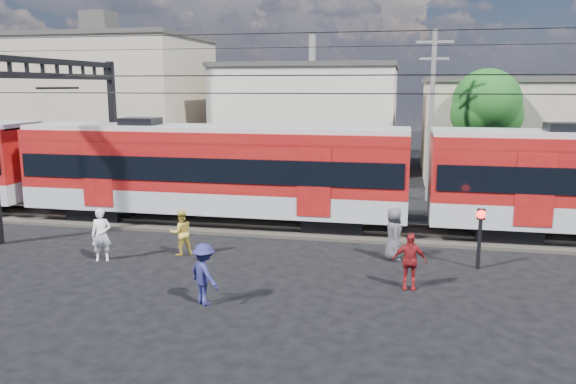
# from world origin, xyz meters

# --- Properties ---
(ground) EXTENTS (120.00, 120.00, 0.00)m
(ground) POSITION_xyz_m (0.00, 0.00, 0.00)
(ground) COLOR black
(ground) RESTS_ON ground
(track_bed) EXTENTS (70.00, 3.40, 0.12)m
(track_bed) POSITION_xyz_m (0.00, 8.00, 0.06)
(track_bed) COLOR #2D2823
(track_bed) RESTS_ON ground
(rail_near) EXTENTS (70.00, 0.12, 0.12)m
(rail_near) POSITION_xyz_m (0.00, 7.25, 0.18)
(rail_near) COLOR #59544C
(rail_near) RESTS_ON track_bed
(rail_far) EXTENTS (70.00, 0.12, 0.12)m
(rail_far) POSITION_xyz_m (0.00, 8.75, 0.18)
(rail_far) COLOR #59544C
(rail_far) RESTS_ON track_bed
(commuter_train) EXTENTS (50.30, 3.08, 4.17)m
(commuter_train) POSITION_xyz_m (-2.85, 8.00, 2.40)
(commuter_train) COLOR black
(commuter_train) RESTS_ON ground
(catenary) EXTENTS (70.00, 9.30, 7.52)m
(catenary) POSITION_xyz_m (-8.65, 8.00, 5.14)
(catenary) COLOR black
(catenary) RESTS_ON ground
(building_west) EXTENTS (14.28, 10.20, 9.30)m
(building_west) POSITION_xyz_m (-17.00, 24.00, 4.66)
(building_west) COLOR tan
(building_west) RESTS_ON ground
(building_midwest) EXTENTS (12.24, 12.24, 7.30)m
(building_midwest) POSITION_xyz_m (-2.00, 27.00, 3.66)
(building_midwest) COLOR beige
(building_midwest) RESTS_ON ground
(building_mideast) EXTENTS (16.32, 10.20, 6.30)m
(building_mideast) POSITION_xyz_m (14.00, 24.00, 3.16)
(building_mideast) COLOR tan
(building_mideast) RESTS_ON ground
(utility_pole_mid) EXTENTS (1.80, 0.24, 8.50)m
(utility_pole_mid) POSITION_xyz_m (6.00, 15.00, 4.53)
(utility_pole_mid) COLOR slate
(utility_pole_mid) RESTS_ON ground
(tree_near) EXTENTS (3.82, 3.64, 6.72)m
(tree_near) POSITION_xyz_m (9.19, 18.09, 4.66)
(tree_near) COLOR #382619
(tree_near) RESTS_ON ground
(pedestrian_a) EXTENTS (0.76, 0.63, 1.78)m
(pedestrian_a) POSITION_xyz_m (-5.13, 2.45, 0.89)
(pedestrian_a) COLOR white
(pedestrian_a) RESTS_ON ground
(pedestrian_b) EXTENTS (0.99, 0.96, 1.61)m
(pedestrian_b) POSITION_xyz_m (-2.75, 3.58, 0.81)
(pedestrian_b) COLOR gold
(pedestrian_b) RESTS_ON ground
(pedestrian_c) EXTENTS (1.25, 1.16, 1.69)m
(pedestrian_c) POSITION_xyz_m (-0.42, -0.51, 0.84)
(pedestrian_c) COLOR navy
(pedestrian_c) RESTS_ON ground
(pedestrian_d) EXTENTS (1.00, 0.45, 1.67)m
(pedestrian_d) POSITION_xyz_m (4.97, 1.78, 0.84)
(pedestrian_d) COLOR maroon
(pedestrian_d) RESTS_ON ground
(pedestrian_e) EXTENTS (0.71, 0.96, 1.79)m
(pedestrian_e) POSITION_xyz_m (4.47, 4.53, 0.89)
(pedestrian_e) COLOR #48474C
(pedestrian_e) RESTS_ON ground
(crossing_signal) EXTENTS (0.29, 0.29, 1.98)m
(crossing_signal) POSITION_xyz_m (7.18, 4.10, 1.37)
(crossing_signal) COLOR black
(crossing_signal) RESTS_ON ground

